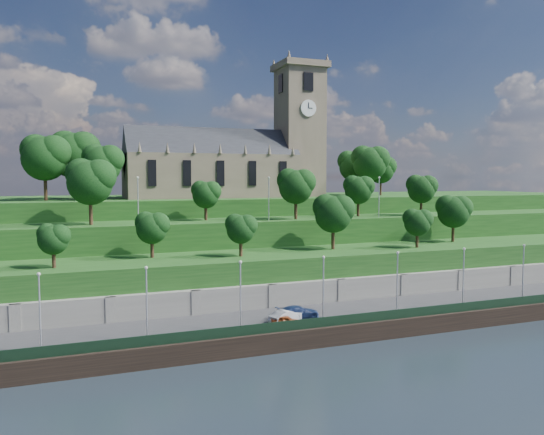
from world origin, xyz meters
name	(u,v)px	position (x,y,z in m)	size (l,w,h in m)	color
ground	(349,344)	(0.00, 0.00, 0.00)	(320.00, 320.00, 0.00)	black
promenade	(325,322)	(0.00, 6.00, 1.00)	(160.00, 12.00, 2.00)	#2D2D30
quay_wall	(349,334)	(0.00, -0.05, 1.10)	(160.00, 0.50, 2.20)	black
fence	(346,320)	(0.00, 0.60, 2.60)	(160.00, 0.10, 1.20)	black
retaining_wall	(305,299)	(0.00, 11.97, 2.50)	(160.00, 2.10, 5.00)	slate
embankment_lower	(288,280)	(0.00, 18.00, 4.00)	(160.00, 12.00, 8.00)	#194216
embankment_upper	(262,256)	(0.00, 29.00, 6.00)	(160.00, 10.00, 12.00)	#194216
hilltop	(227,234)	(0.00, 50.00, 7.50)	(160.00, 32.00, 15.00)	#194216
church	(236,158)	(0.79, 45.98, 22.52)	(38.60, 12.35, 27.60)	brown
trees_lower	(330,217)	(6.98, 18.58, 12.85)	(66.67, 8.64, 8.30)	#311D13
trees_upper	(254,185)	(-1.76, 27.97, 17.56)	(61.90, 7.87, 9.51)	#311D13
trees_hilltop	(205,159)	(-5.62, 44.70, 22.10)	(71.46, 16.31, 11.99)	#311D13
lamp_posts_promenade	(323,284)	(-2.00, 2.50, 6.52)	(60.36, 0.36, 7.82)	#B2B2B7
lamp_posts_upper	(269,195)	(0.00, 26.00, 16.05)	(40.36, 0.36, 6.92)	#B2B2B7
car_left	(286,321)	(-6.55, 2.80, 2.58)	(1.36, 3.39, 1.15)	brown
car_middle	(286,316)	(-5.99, 4.15, 2.72)	(1.53, 4.38, 1.44)	#ADAEB2
car_right	(298,312)	(-4.03, 5.18, 2.76)	(2.12, 5.21, 1.51)	navy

